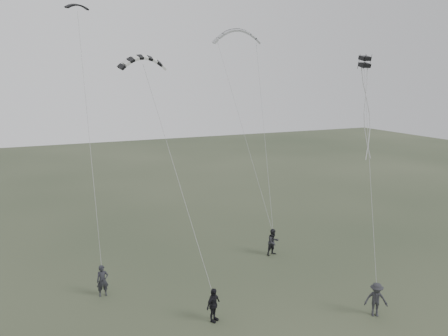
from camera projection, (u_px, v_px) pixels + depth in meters
name	position (u px, v px, depth m)	size (l,w,h in m)	color
ground	(243.00, 309.00, 24.46)	(140.00, 140.00, 0.00)	#2B3625
flyer_left	(103.00, 281.00, 25.77)	(0.69, 0.46, 1.90)	#212228
flyer_right	(273.00, 242.00, 31.77)	(0.96, 0.74, 1.97)	black
flyer_center	(213.00, 305.00, 23.05)	(1.09, 0.45, 1.86)	black
flyer_far	(376.00, 299.00, 23.58)	(1.23, 0.71, 1.91)	#26272B
kite_dark_small	(77.00, 5.00, 28.68)	(1.50, 0.45, 0.50)	black
kite_pale_large	(237.00, 30.00, 37.96)	(4.25, 0.96, 1.72)	#9DA0A2
kite_striped	(143.00, 57.00, 25.50)	(2.79, 0.70, 1.12)	black
kite_box	(365.00, 62.00, 28.61)	(0.60, 0.60, 0.70)	black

